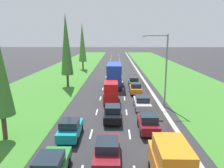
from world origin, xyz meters
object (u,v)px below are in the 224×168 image
at_px(poplar_tree_third, 82,42).
at_px(orange_hatchback_right_lane, 136,88).
at_px(green_sedan_left_lane, 50,168).
at_px(orange_van_right_lane, 171,165).
at_px(poplar_tree_second, 66,44).
at_px(silver_sedan_right_lane, 142,103).
at_px(red_van_centre_lane, 111,92).
at_px(white_sedan_centre_lane, 114,74).
at_px(street_light_mast, 164,66).
at_px(maroon_sedan_centre_lane, 107,151).
at_px(black_sedan_centre_lane, 113,113).
at_px(green_hatchback_right_lane, 134,82).
at_px(blue_box_truck_centre_lane, 114,74).
at_px(teal_hatchback_left_lane, 70,129).
at_px(maroon_hatchback_right_lane, 148,123).

bearing_deg(poplar_tree_third, orange_hatchback_right_lane, -65.61).
height_order(green_sedan_left_lane, poplar_tree_third, poplar_tree_third).
distance_m(orange_van_right_lane, poplar_tree_second, 29.91).
bearing_deg(green_sedan_left_lane, silver_sedan_right_lane, 62.64).
relative_size(red_van_centre_lane, white_sedan_centre_lane, 1.09).
distance_m(green_sedan_left_lane, street_light_mast, 18.54).
bearing_deg(maroon_sedan_centre_lane, orange_hatchback_right_lane, 79.28).
relative_size(green_sedan_left_lane, poplar_tree_second, 0.35).
xyz_separation_m(poplar_tree_third, street_light_mast, (15.07, -33.39, -2.13)).
height_order(maroon_sedan_centre_lane, green_sedan_left_lane, same).
height_order(maroon_sedan_centre_lane, red_van_centre_lane, red_van_centre_lane).
relative_size(poplar_tree_second, street_light_mast, 1.42).
distance_m(black_sedan_centre_lane, green_hatchback_right_lane, 16.86).
distance_m(blue_box_truck_centre_lane, poplar_tree_second, 9.87).
xyz_separation_m(maroon_sedan_centre_lane, white_sedan_centre_lane, (0.11, 33.56, 0.00)).
height_order(black_sedan_centre_lane, blue_box_truck_centre_lane, blue_box_truck_centre_lane).
distance_m(red_van_centre_lane, blue_box_truck_centre_lane, 10.29).
relative_size(maroon_sedan_centre_lane, green_hatchback_right_lane, 1.15).
height_order(teal_hatchback_left_lane, orange_hatchback_right_lane, same).
height_order(blue_box_truck_centre_lane, white_sedan_centre_lane, blue_box_truck_centre_lane).
bearing_deg(silver_sedan_right_lane, green_sedan_left_lane, -117.36).
xyz_separation_m(blue_box_truck_centre_lane, green_hatchback_right_lane, (3.48, -0.30, -1.35)).
height_order(blue_box_truck_centre_lane, orange_hatchback_right_lane, blue_box_truck_centre_lane).
xyz_separation_m(red_van_centre_lane, white_sedan_centre_lane, (0.18, 19.08, -0.59)).
relative_size(black_sedan_centre_lane, white_sedan_centre_lane, 1.00).
bearing_deg(black_sedan_centre_lane, green_hatchback_right_lane, 78.01).
xyz_separation_m(orange_van_right_lane, black_sedan_centre_lane, (-3.51, 10.60, -0.59)).
xyz_separation_m(green_sedan_left_lane, orange_hatchback_right_lane, (7.05, 21.41, 0.02)).
distance_m(orange_van_right_lane, orange_hatchback_right_lane, 21.92).
distance_m(green_sedan_left_lane, poplar_tree_second, 27.53).
distance_m(orange_hatchback_right_lane, white_sedan_centre_lane, 14.75).
bearing_deg(maroon_sedan_centre_lane, poplar_tree_third, 100.55).
xyz_separation_m(poplar_tree_second, poplar_tree_third, (-0.57, 22.14, -0.10)).
xyz_separation_m(green_hatchback_right_lane, white_sedan_centre_lane, (-3.63, 9.13, -0.02)).
relative_size(maroon_sedan_centre_lane, silver_sedan_right_lane, 1.00).
xyz_separation_m(blue_box_truck_centre_lane, white_sedan_centre_lane, (-0.16, 8.83, -1.37)).
relative_size(red_van_centre_lane, poplar_tree_second, 0.38).
height_order(silver_sedan_right_lane, street_light_mast, street_light_mast).
relative_size(green_sedan_left_lane, orange_hatchback_right_lane, 1.15).
distance_m(teal_hatchback_left_lane, maroon_hatchback_right_lane, 7.13).
bearing_deg(green_hatchback_right_lane, street_light_mast, -76.80).
distance_m(red_van_centre_lane, orange_hatchback_right_lane, 6.06).
relative_size(maroon_hatchback_right_lane, green_hatchback_right_lane, 1.00).
height_order(green_sedan_left_lane, white_sedan_centre_lane, same).
bearing_deg(maroon_hatchback_right_lane, poplar_tree_second, 121.46).
xyz_separation_m(silver_sedan_right_lane, blue_box_truck_centre_lane, (-3.52, 12.99, 1.37)).
distance_m(maroon_hatchback_right_lane, black_sedan_centre_lane, 4.39).
height_order(green_sedan_left_lane, teal_hatchback_left_lane, teal_hatchback_left_lane).
height_order(poplar_tree_second, street_light_mast, poplar_tree_second).
relative_size(maroon_hatchback_right_lane, red_van_centre_lane, 0.80).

